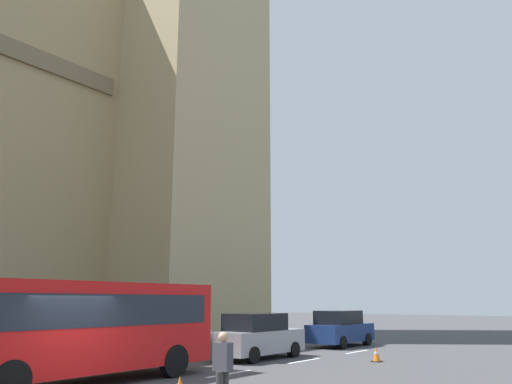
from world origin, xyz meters
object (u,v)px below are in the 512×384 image
sedan_trailing (340,329)px  traffic_cone_east (376,354)px  pedestrian_by_kerb (223,368)px  sedan_lead (258,336)px

sedan_trailing → traffic_cone_east: sedan_trailing is taller
sedan_trailing → pedestrian_by_kerb: 16.81m
sedan_lead → sedan_trailing: (7.32, 0.12, 0.00)m
sedan_lead → pedestrian_by_kerb: bearing=-146.4°
sedan_lead → sedan_trailing: size_ratio=1.00×
sedan_trailing → pedestrian_by_kerb: sedan_trailing is taller
sedan_trailing → traffic_cone_east: bearing=-139.4°
sedan_lead → sedan_trailing: 7.33m
traffic_cone_east → pedestrian_by_kerb: (-10.65, -1.35, 0.63)m
traffic_cone_east → pedestrian_by_kerb: pedestrian_by_kerb is taller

